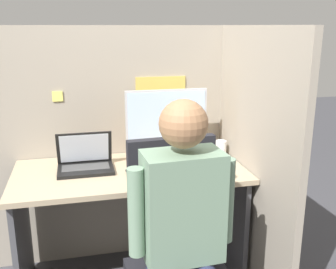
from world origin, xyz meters
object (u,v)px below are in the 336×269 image
(stapler, at_px, (215,154))
(laptop, at_px, (85,163))
(office_chair, at_px, (177,252))
(person, at_px, (185,228))
(paper_box, at_px, (167,154))
(carrot_toy, at_px, (137,174))
(coffee_mug, at_px, (221,148))
(monitor, at_px, (167,119))

(stapler, bearing_deg, laptop, -177.30)
(office_chair, bearing_deg, person, -93.20)
(paper_box, distance_m, carrot_toy, 0.36)
(stapler, height_order, carrot_toy, same)
(laptop, xyz_separation_m, office_chair, (0.40, -0.65, -0.26))
(coffee_mug, bearing_deg, carrot_toy, -155.35)
(office_chair, bearing_deg, carrot_toy, 104.38)
(carrot_toy, bearing_deg, monitor, 50.10)
(paper_box, bearing_deg, carrot_toy, -130.18)
(paper_box, distance_m, office_chair, 0.78)
(carrot_toy, relative_size, office_chair, 0.15)
(laptop, height_order, carrot_toy, laptop)
(carrot_toy, distance_m, office_chair, 0.52)
(office_chair, bearing_deg, stapler, 57.75)
(monitor, relative_size, laptop, 1.59)
(laptop, bearing_deg, coffee_mug, 5.13)
(paper_box, height_order, carrot_toy, paper_box)
(laptop, xyz_separation_m, coffee_mug, (0.88, 0.08, 0.00))
(coffee_mug, bearing_deg, laptop, -174.87)
(monitor, distance_m, person, 0.94)
(paper_box, xyz_separation_m, laptop, (-0.51, -0.08, 0.01))
(laptop, height_order, office_chair, office_chair)
(stapler, relative_size, office_chair, 0.13)
(office_chair, relative_size, coffee_mug, 10.82)
(paper_box, bearing_deg, office_chair, -99.19)
(office_chair, height_order, person, person)
(laptop, relative_size, coffee_mug, 3.29)
(monitor, relative_size, office_chair, 0.48)
(paper_box, bearing_deg, laptop, -171.12)
(monitor, height_order, person, person)
(coffee_mug, bearing_deg, office_chair, -123.64)
(laptop, height_order, person, person)
(laptop, distance_m, office_chair, 0.80)
(carrot_toy, relative_size, coffee_mug, 1.58)
(monitor, distance_m, stapler, 0.40)
(carrot_toy, height_order, office_chair, office_chair)
(coffee_mug, bearing_deg, paper_box, 179.78)
(monitor, distance_m, office_chair, 0.88)
(paper_box, distance_m, coffee_mug, 0.37)
(laptop, xyz_separation_m, stapler, (0.83, 0.04, -0.02))
(stapler, height_order, person, person)
(stapler, bearing_deg, carrot_toy, -156.80)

